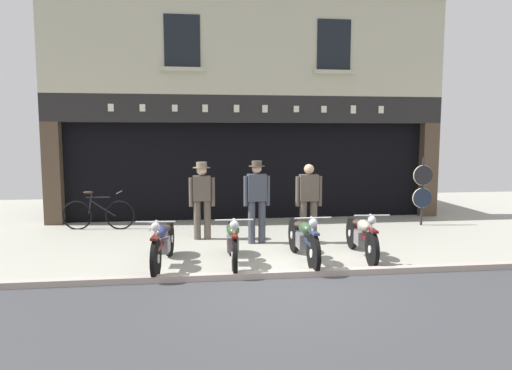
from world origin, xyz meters
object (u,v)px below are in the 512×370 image
motorcycle_center_right (362,235)px  leaning_bicycle (98,214)px  salesman_left (202,196)px  motorcycle_left (163,242)px  salesman_right (309,200)px  advert_board_near (146,159)px  motorcycle_center_left (233,241)px  shopkeeper_center (257,198)px  tyre_sign_pole (423,187)px  motorcycle_center (303,238)px

motorcycle_center_right → leaning_bicycle: leaning_bicycle is taller
salesman_left → leaning_bicycle: salesman_left is taller
motorcycle_left → leaning_bicycle: (-1.79, 3.44, -0.05)m
salesman_right → advert_board_near: bearing=-38.4°
motorcycle_left → motorcycle_center_left: (1.20, -0.01, -0.00)m
motorcycle_center_left → shopkeeper_center: bearing=-110.5°
shopkeeper_center → salesman_right: (1.08, -0.13, -0.04)m
shopkeeper_center → leaning_bicycle: (-3.62, 1.92, -0.59)m
advert_board_near → leaning_bicycle: bearing=-135.5°
salesman_right → advert_board_near: 4.82m
tyre_sign_pole → advert_board_near: bearing=167.4°
motorcycle_center_left → leaning_bicycle: bearing=-47.5°
motorcycle_center → salesman_right: (0.44, 1.40, 0.50)m
salesman_right → motorcycle_center_right: bearing=121.5°
motorcycle_center_left → motorcycle_center_right: size_ratio=1.00×
salesman_left → salesman_right: salesman_left is taller
motorcycle_center_left → salesman_left: bearing=-74.5°
motorcycle_left → motorcycle_center: motorcycle_left is taller
shopkeeper_center → advert_board_near: bearing=-53.0°
motorcycle_center → leaning_bicycle: (-4.26, 3.44, -0.05)m
motorcycle_center_right → leaning_bicycle: 6.32m
motorcycle_center → advert_board_near: (-3.20, 4.48, 1.21)m
motorcycle_center_right → shopkeeper_center: size_ratio=1.12×
advert_board_near → shopkeeper_center: bearing=-49.0°
motorcycle_center_right → tyre_sign_pole: tyre_sign_pole is taller
motorcycle_left → motorcycle_center_right: 3.61m
motorcycle_left → salesman_right: 3.26m
motorcycle_center_left → motorcycle_center_right: bearing=-174.3°
salesman_left → salesman_right: (2.21, -0.64, -0.02)m
motorcycle_center_left → motorcycle_center_right: motorcycle_center_left is taller
motorcycle_center_right → tyre_sign_pole: (2.60, 2.77, 0.54)m
salesman_left → leaning_bicycle: (-2.49, 1.40, -0.57)m
motorcycle_center_right → salesman_right: size_ratio=1.16×
motorcycle_center_left → motorcycle_center: (1.27, 0.01, 0.01)m
motorcycle_center → salesman_right: size_ratio=1.24×
motorcycle_center_right → leaning_bicycle: bearing=-27.2°
motorcycle_center → motorcycle_center_right: bearing=-173.4°
shopkeeper_center → tyre_sign_pole: (4.38, 1.40, -0.01)m
shopkeeper_center → advert_board_near: 3.97m
motorcycle_center_left → advert_board_near: bearing=-65.0°
motorcycle_center_left → motorcycle_center: size_ratio=0.94×
motorcycle_center → salesman_right: bearing=-108.6°
salesman_right → leaning_bicycle: 5.15m
shopkeeper_center → motorcycle_center: bearing=108.8°
motorcycle_left → salesman_right: size_ratio=1.23×
advert_board_near → leaning_bicycle: (-1.05, -1.03, -1.26)m
leaning_bicycle → tyre_sign_pole: bearing=90.9°
motorcycle_center → advert_board_near: bearing=-55.7°
motorcycle_left → motorcycle_center_left: motorcycle_left is taller
motorcycle_left → salesman_left: size_ratio=1.21×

